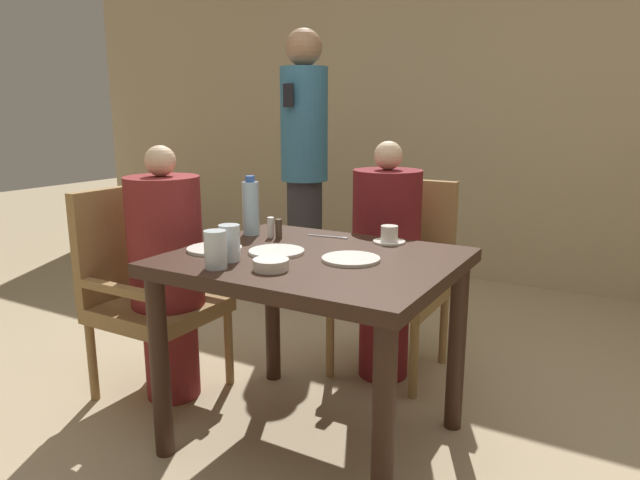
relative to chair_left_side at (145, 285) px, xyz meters
The scene contains 19 objects.
ground_plane 1.02m from the chair_left_side, ahead, with size 16.00×16.00×0.00m, color tan.
wall_back 2.87m from the chair_left_side, 70.82° to the left, with size 8.00×0.06×2.80m.
dining_table 0.91m from the chair_left_side, ahead, with size 1.01×0.85×0.75m.
chair_left_side is the anchor object (origin of this frame).
diner_in_left_chair 0.17m from the chair_left_side, ahead, with size 0.32×0.32×1.13m.
chair_far_side 1.21m from the chair_left_side, 42.25° to the left, with size 0.49×0.49×0.94m.
diner_in_far_chair 1.12m from the chair_left_side, 36.76° to the left, with size 0.32×0.32×1.14m.
standing_host 1.47m from the chair_left_side, 90.09° to the left, with size 0.30×0.34×1.77m.
plate_main_left 1.08m from the chair_left_side, ahead, with size 0.21×0.21×0.01m.
plate_main_right 0.80m from the chair_left_side, ahead, with size 0.21×0.21×0.01m.
plate_dessert_center 0.60m from the chair_left_side, 13.11° to the right, with size 0.21×0.21×0.01m.
teacup_with_saucer 1.14m from the chair_left_side, 17.48° to the left, with size 0.13×0.13×0.07m.
bowl_small 0.94m from the chair_left_side, 15.47° to the right, with size 0.12×0.12×0.04m.
water_bottle 0.63m from the chair_left_side, 20.97° to the left, with size 0.07×0.07×0.25m.
glass_tall_near 0.83m from the chair_left_side, 24.46° to the right, with size 0.08×0.08×0.13m.
glass_tall_mid 0.78m from the chair_left_side, 17.69° to the right, with size 0.08×0.08×0.13m.
salt_shaker 0.68m from the chair_left_side, 16.57° to the left, with size 0.03×0.03×0.09m.
pepper_shaker 0.71m from the chair_left_side, 15.57° to the left, with size 0.03×0.03×0.08m.
fork_beside_plate 0.90m from the chair_left_side, 20.51° to the left, with size 0.18×0.04×0.00m.
Camera 1 is at (1.03, -1.75, 1.27)m, focal length 32.00 mm.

